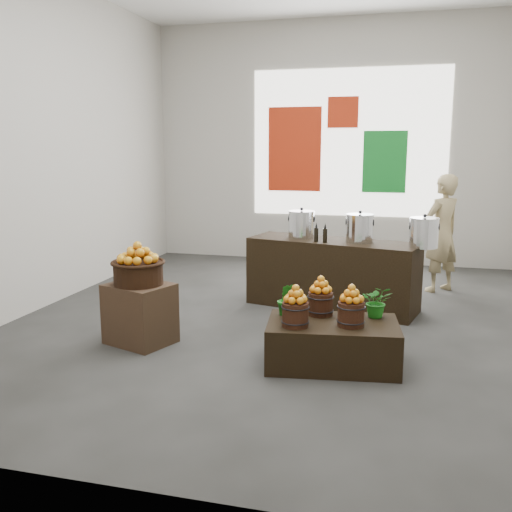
% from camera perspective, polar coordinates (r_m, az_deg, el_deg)
% --- Properties ---
extents(ground, '(7.00, 7.00, 0.00)m').
position_cam_1_polar(ground, '(6.61, 3.14, -6.24)').
color(ground, '#393937').
rests_on(ground, ground).
extents(back_wall, '(6.00, 0.04, 4.00)m').
position_cam_1_polar(back_wall, '(9.77, 7.44, 11.11)').
color(back_wall, '#AFABA1').
rests_on(back_wall, ground).
extents(back_opening, '(3.20, 0.02, 2.40)m').
position_cam_1_polar(back_opening, '(9.72, 9.21, 11.07)').
color(back_opening, white).
rests_on(back_opening, back_wall).
extents(deco_red_left, '(0.90, 0.04, 1.40)m').
position_cam_1_polar(deco_red_left, '(9.84, 3.88, 10.59)').
color(deco_red_left, '#B3270D').
rests_on(deco_red_left, back_wall).
extents(deco_green_right, '(0.70, 0.04, 1.00)m').
position_cam_1_polar(deco_green_right, '(9.67, 12.74, 9.17)').
color(deco_green_right, '#127925').
rests_on(deco_green_right, back_wall).
extents(deco_red_upper, '(0.50, 0.04, 0.50)m').
position_cam_1_polar(deco_red_upper, '(9.74, 8.69, 14.03)').
color(deco_red_upper, '#B3270D').
rests_on(deco_red_upper, back_wall).
extents(crate, '(0.74, 0.67, 0.61)m').
position_cam_1_polar(crate, '(5.84, -11.52, -5.67)').
color(crate, '#452F20').
rests_on(crate, ground).
extents(wicker_basket, '(0.48, 0.48, 0.22)m').
position_cam_1_polar(wicker_basket, '(5.74, -11.68, -1.71)').
color(wicker_basket, black).
rests_on(wicker_basket, crate).
extents(apples_in_basket, '(0.38, 0.38, 0.20)m').
position_cam_1_polar(apples_in_basket, '(5.69, -11.76, 0.37)').
color(apples_in_basket, '#AD0F05').
rests_on(apples_in_basket, wicker_basket).
extents(display_table, '(1.24, 0.86, 0.40)m').
position_cam_1_polar(display_table, '(5.23, 7.65, -8.68)').
color(display_table, black).
rests_on(display_table, ground).
extents(apple_bucket_front_left, '(0.23, 0.23, 0.21)m').
position_cam_1_polar(apple_bucket_front_left, '(4.99, 3.94, -5.87)').
color(apple_bucket_front_left, '#371C0F').
rests_on(apple_bucket_front_left, display_table).
extents(apples_in_bucket_front_left, '(0.17, 0.17, 0.16)m').
position_cam_1_polar(apples_in_bucket_front_left, '(4.94, 3.97, -3.81)').
color(apples_in_bucket_front_left, '#AD0F05').
rests_on(apples_in_bucket_front_left, apple_bucket_front_left).
extents(apple_bucket_front_right, '(0.23, 0.23, 0.21)m').
position_cam_1_polar(apple_bucket_front_right, '(5.06, 9.47, -5.76)').
color(apple_bucket_front_right, '#371C0F').
rests_on(apple_bucket_front_right, display_table).
extents(apples_in_bucket_front_right, '(0.17, 0.17, 0.16)m').
position_cam_1_polar(apples_in_bucket_front_right, '(5.01, 9.54, -3.73)').
color(apples_in_bucket_front_right, '#AD0F05').
rests_on(apples_in_bucket_front_right, apple_bucket_front_right).
extents(apple_bucket_rear, '(0.23, 0.23, 0.21)m').
position_cam_1_polar(apple_bucket_rear, '(5.34, 6.47, -4.77)').
color(apple_bucket_rear, '#371C0F').
rests_on(apple_bucket_rear, display_table).
extents(apples_in_bucket_rear, '(0.17, 0.17, 0.16)m').
position_cam_1_polar(apples_in_bucket_rear, '(5.29, 6.51, -2.85)').
color(apples_in_bucket_rear, '#AD0F05').
rests_on(apples_in_bucket_rear, apple_bucket_rear).
extents(herb_garnish_right, '(0.29, 0.25, 0.30)m').
position_cam_1_polar(herb_garnish_right, '(5.34, 12.01, -4.46)').
color(herb_garnish_right, '#156615').
rests_on(herb_garnish_right, display_table).
extents(herb_garnish_left, '(0.17, 0.14, 0.30)m').
position_cam_1_polar(herb_garnish_left, '(5.30, 3.04, -4.35)').
color(herb_garnish_left, '#156615').
rests_on(herb_garnish_left, display_table).
extents(counter, '(2.13, 1.09, 0.83)m').
position_cam_1_polar(counter, '(7.01, 7.63, -1.79)').
color(counter, black).
rests_on(counter, ground).
extents(stock_pot_left, '(0.32, 0.32, 0.32)m').
position_cam_1_polar(stock_pot_left, '(7.06, 4.57, 3.10)').
color(stock_pot_left, silver).
rests_on(stock_pot_left, counter).
extents(stock_pot_center, '(0.32, 0.32, 0.32)m').
position_cam_1_polar(stock_pot_center, '(6.81, 10.32, 2.66)').
color(stock_pot_center, silver).
rests_on(stock_pot_center, counter).
extents(stock_pot_right, '(0.32, 0.32, 0.32)m').
position_cam_1_polar(stock_pot_right, '(6.63, 16.44, 2.18)').
color(stock_pot_right, silver).
rests_on(stock_pot_right, counter).
extents(oil_cruets, '(0.16, 0.09, 0.23)m').
position_cam_1_polar(oil_cruets, '(6.73, 7.15, 2.30)').
color(oil_cruets, black).
rests_on(oil_cruets, counter).
extents(shopper, '(0.68, 0.68, 1.59)m').
position_cam_1_polar(shopper, '(8.07, 18.05, 2.16)').
color(shopper, '#9E8C61').
rests_on(shopper, ground).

